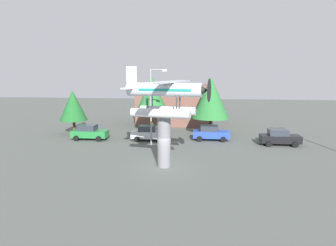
# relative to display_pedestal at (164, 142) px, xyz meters

# --- Properties ---
(ground_plane) EXTENTS (140.00, 140.00, 0.00)m
(ground_plane) POSITION_rel_display_pedestal_xyz_m (0.00, 0.00, -2.14)
(ground_plane) COLOR #515651
(display_pedestal) EXTENTS (1.10, 1.10, 4.28)m
(display_pedestal) POSITION_rel_display_pedestal_xyz_m (0.00, 0.00, 0.00)
(display_pedestal) COLOR slate
(display_pedestal) RESTS_ON ground
(floatplane_monument) EXTENTS (7.13, 10.43, 4.00)m
(floatplane_monument) POSITION_rel_display_pedestal_xyz_m (0.13, -0.02, 3.81)
(floatplane_monument) COLOR silver
(floatplane_monument) RESTS_ON display_pedestal
(car_near_green) EXTENTS (4.20, 2.02, 1.76)m
(car_near_green) POSITION_rel_display_pedestal_xyz_m (-10.07, 9.22, -1.26)
(car_near_green) COLOR #237A38
(car_near_green) RESTS_ON ground
(car_mid_silver) EXTENTS (4.20, 2.02, 1.76)m
(car_mid_silver) POSITION_rel_display_pedestal_xyz_m (-2.94, 9.54, -1.26)
(car_mid_silver) COLOR silver
(car_mid_silver) RESTS_ON ground
(car_far_blue) EXTENTS (4.20, 2.02, 1.76)m
(car_far_blue) POSITION_rel_display_pedestal_xyz_m (4.22, 10.46, -1.26)
(car_far_blue) COLOR #2847B7
(car_far_blue) RESTS_ON ground
(car_distant_black) EXTENTS (4.20, 2.02, 1.76)m
(car_distant_black) POSITION_rel_display_pedestal_xyz_m (11.62, 8.83, -1.26)
(car_distant_black) COLOR black
(car_distant_black) RESTS_ON ground
(streetlight_primary) EXTENTS (1.84, 0.28, 8.22)m
(streetlight_primary) POSITION_rel_display_pedestal_xyz_m (-2.16, 7.47, 2.61)
(streetlight_primary) COLOR gray
(streetlight_primary) RESTS_ON ground
(storefront_building) EXTENTS (11.39, 7.29, 6.11)m
(storefront_building) POSITION_rel_display_pedestal_xyz_m (-0.91, 22.00, 0.91)
(storefront_building) COLOR brown
(storefront_building) RESTS_ON ground
(tree_west) EXTENTS (3.51, 3.51, 5.66)m
(tree_west) POSITION_rel_display_pedestal_xyz_m (-13.41, 12.48, 1.55)
(tree_west) COLOR brown
(tree_west) RESTS_ON ground
(tree_east) EXTENTS (4.48, 4.48, 7.46)m
(tree_east) POSITION_rel_display_pedestal_xyz_m (-3.44, 14.71, 2.82)
(tree_east) COLOR brown
(tree_east) RESTS_ON ground
(tree_center_back) EXTENTS (4.67, 4.67, 7.36)m
(tree_center_back) POSITION_rel_display_pedestal_xyz_m (4.25, 13.60, 2.62)
(tree_center_back) COLOR brown
(tree_center_back) RESTS_ON ground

